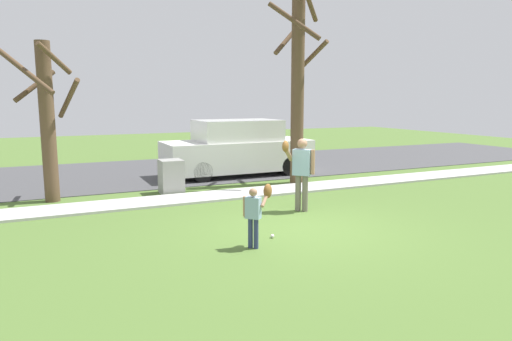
# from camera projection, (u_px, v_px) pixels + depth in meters

# --- Properties ---
(ground_plane) EXTENTS (48.00, 48.00, 0.00)m
(ground_plane) POSITION_uv_depth(u_px,v_px,m) (237.00, 196.00, 12.42)
(ground_plane) COLOR #4C6B2D
(sidewalk_strip) EXTENTS (36.00, 1.20, 0.06)m
(sidewalk_strip) POSITION_uv_depth(u_px,v_px,m) (235.00, 194.00, 12.50)
(sidewalk_strip) COLOR #B2B2AD
(sidewalk_strip) RESTS_ON ground
(road_surface) EXTENTS (36.00, 6.80, 0.02)m
(road_surface) POSITION_uv_depth(u_px,v_px,m) (184.00, 170.00, 16.99)
(road_surface) COLOR #424244
(road_surface) RESTS_ON ground
(person_adult) EXTENTS (0.86, 0.48, 1.70)m
(person_adult) POSITION_uv_depth(u_px,v_px,m) (301.00, 167.00, 10.54)
(person_adult) COLOR #6B6656
(person_adult) RESTS_ON ground
(person_child) EXTENTS (0.59, 0.35, 1.11)m
(person_child) POSITION_uv_depth(u_px,v_px,m) (257.00, 208.00, 7.99)
(person_child) COLOR navy
(person_child) RESTS_ON ground
(baseball) EXTENTS (0.07, 0.07, 0.07)m
(baseball) POSITION_uv_depth(u_px,v_px,m) (272.00, 236.00, 8.63)
(baseball) COLOR white
(baseball) RESTS_ON ground
(utility_cabinet) EXTENTS (0.61, 0.63, 0.94)m
(utility_cabinet) POSITION_uv_depth(u_px,v_px,m) (171.00, 177.00, 12.70)
(utility_cabinet) COLOR gray
(utility_cabinet) RESTS_ON ground
(street_tree_near) EXTENTS (1.85, 1.89, 5.91)m
(street_tree_near) POSITION_uv_depth(u_px,v_px,m) (298.00, 81.00, 13.86)
(street_tree_near) COLOR brown
(street_tree_near) RESTS_ON ground
(street_tree_far) EXTENTS (1.84, 1.87, 4.00)m
(street_tree_far) POSITION_uv_depth(u_px,v_px,m) (47.00, 117.00, 11.41)
(street_tree_far) COLOR brown
(street_tree_far) RESTS_ON ground
(parked_van_white) EXTENTS (5.00, 1.95, 1.88)m
(parked_van_white) POSITION_uv_depth(u_px,v_px,m) (237.00, 149.00, 15.64)
(parked_van_white) COLOR silver
(parked_van_white) RESTS_ON road_surface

